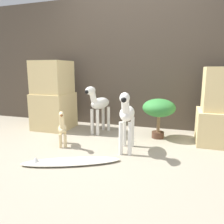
% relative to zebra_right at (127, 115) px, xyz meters
% --- Properties ---
extents(ground_plane, '(14.00, 14.00, 0.00)m').
position_rel_zebra_right_xyz_m(ground_plane, '(-0.16, -0.17, -0.46)').
color(ground_plane, '#9E937F').
extents(wall_back, '(6.40, 0.08, 2.20)m').
position_rel_zebra_right_xyz_m(wall_back, '(-0.16, 1.26, 0.64)').
color(wall_back, '#473D33').
rests_on(wall_back, ground_plane).
extents(rock_pillar_left, '(0.58, 0.59, 1.13)m').
position_rel_zebra_right_xyz_m(rock_pillar_left, '(-1.44, 0.68, 0.08)').
color(rock_pillar_left, '#DBC184').
rests_on(rock_pillar_left, ground_plane).
extents(rock_pillar_right, '(0.58, 0.59, 1.02)m').
position_rel_zebra_right_xyz_m(rock_pillar_right, '(1.11, 0.68, 0.00)').
color(rock_pillar_right, '#DBC184').
rests_on(rock_pillar_right, ground_plane).
extents(zebra_right, '(0.23, 0.58, 0.75)m').
position_rel_zebra_right_xyz_m(zebra_right, '(0.00, 0.00, 0.00)').
color(zebra_right, white).
rests_on(zebra_right, ground_plane).
extents(zebra_left, '(0.28, 0.58, 0.75)m').
position_rel_zebra_right_xyz_m(zebra_left, '(-0.61, 0.64, 0.00)').
color(zebra_left, white).
rests_on(zebra_left, ground_plane).
extents(giraffe_figurine, '(0.26, 0.36, 0.49)m').
position_rel_zebra_right_xyz_m(giraffe_figurine, '(-0.84, -0.07, -0.22)').
color(giraffe_figurine, beige).
rests_on(giraffe_figurine, ground_plane).
extents(potted_palm_front, '(0.47, 0.47, 0.58)m').
position_rel_zebra_right_xyz_m(potted_palm_front, '(0.31, 0.67, -0.03)').
color(potted_palm_front, '#513323').
rests_on(potted_palm_front, ground_plane).
extents(surfboard, '(1.05, 0.65, 0.09)m').
position_rel_zebra_right_xyz_m(surfboard, '(-0.48, -0.52, -0.44)').
color(surfboard, silver).
rests_on(surfboard, ground_plane).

